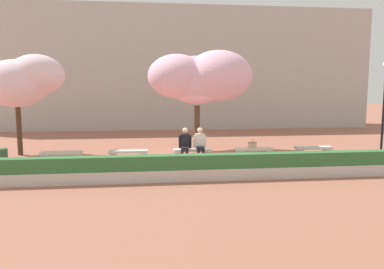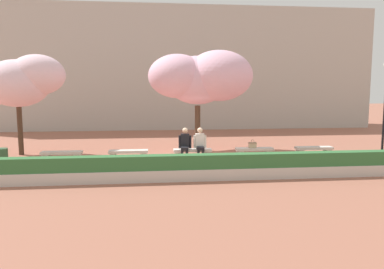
% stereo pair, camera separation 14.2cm
% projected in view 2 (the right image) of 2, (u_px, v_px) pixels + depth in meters
% --- Properties ---
extents(ground_plane, '(100.00, 100.00, 0.00)m').
position_uv_depth(ground_plane, '(193.00, 160.00, 14.80)').
color(ground_plane, '#9E604C').
extents(building_facade, '(28.00, 4.00, 8.33)m').
position_uv_depth(building_facade, '(172.00, 69.00, 26.89)').
color(building_facade, '#B7B2A8').
rests_on(building_facade, ground).
extents(stone_bench_west_end, '(1.52, 0.44, 0.45)m').
position_uv_depth(stone_bench_west_end, '(62.00, 155.00, 14.21)').
color(stone_bench_west_end, beige).
rests_on(stone_bench_west_end, ground).
extents(stone_bench_near_west, '(1.52, 0.44, 0.45)m').
position_uv_depth(stone_bench_near_west, '(128.00, 154.00, 14.49)').
color(stone_bench_near_west, beige).
rests_on(stone_bench_near_west, ground).
extents(stone_bench_center, '(1.52, 0.44, 0.45)m').
position_uv_depth(stone_bench_center, '(193.00, 153.00, 14.77)').
color(stone_bench_center, beige).
rests_on(stone_bench_center, ground).
extents(stone_bench_near_east, '(1.52, 0.44, 0.45)m').
position_uv_depth(stone_bench_near_east, '(254.00, 152.00, 15.05)').
color(stone_bench_near_east, beige).
rests_on(stone_bench_near_east, ground).
extents(stone_bench_east_end, '(1.52, 0.44, 0.45)m').
position_uv_depth(stone_bench_east_end, '(314.00, 150.00, 15.33)').
color(stone_bench_east_end, beige).
rests_on(stone_bench_east_end, ground).
extents(person_seated_left, '(0.51, 0.72, 1.29)m').
position_uv_depth(person_seated_left, '(185.00, 143.00, 14.63)').
color(person_seated_left, black).
rests_on(person_seated_left, ground).
extents(person_seated_right, '(0.51, 0.70, 1.29)m').
position_uv_depth(person_seated_right, '(200.00, 143.00, 14.70)').
color(person_seated_right, black).
rests_on(person_seated_right, ground).
extents(handbag, '(0.30, 0.15, 0.34)m').
position_uv_depth(handbag, '(253.00, 145.00, 14.99)').
color(handbag, tan).
rests_on(handbag, stone_bench_near_east).
extents(cherry_tree_main, '(4.65, 3.27, 4.51)m').
position_uv_depth(cherry_tree_main, '(201.00, 77.00, 16.69)').
color(cherry_tree_main, '#473323').
rests_on(cherry_tree_main, ground).
extents(cherry_tree_secondary, '(3.94, 2.86, 4.24)m').
position_uv_depth(cherry_tree_secondary, '(17.00, 81.00, 15.66)').
color(cherry_tree_secondary, '#473323').
rests_on(cherry_tree_secondary, ground).
extents(planter_hedge_foreground, '(15.81, 0.50, 0.80)m').
position_uv_depth(planter_hedge_foreground, '(204.00, 167.00, 11.62)').
color(planter_hedge_foreground, beige).
rests_on(planter_hedge_foreground, ground).
extents(trash_bin, '(0.44, 0.44, 0.78)m').
position_uv_depth(trash_bin, '(1.00, 160.00, 12.87)').
color(trash_bin, '#2D5133').
rests_on(trash_bin, ground).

